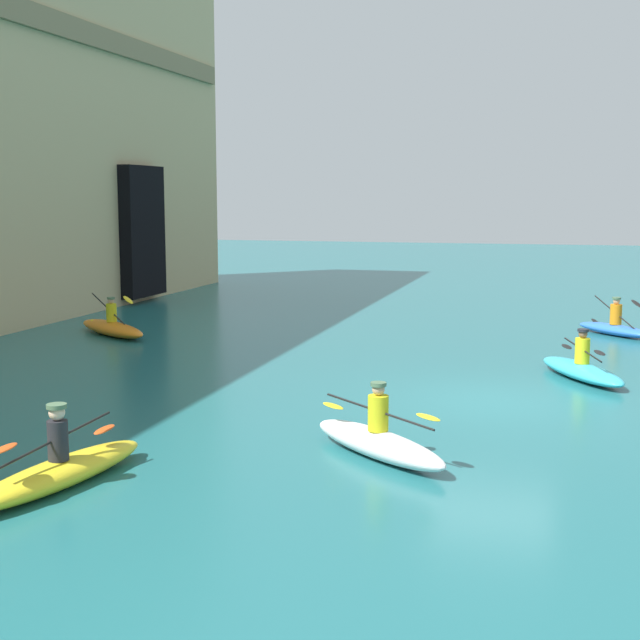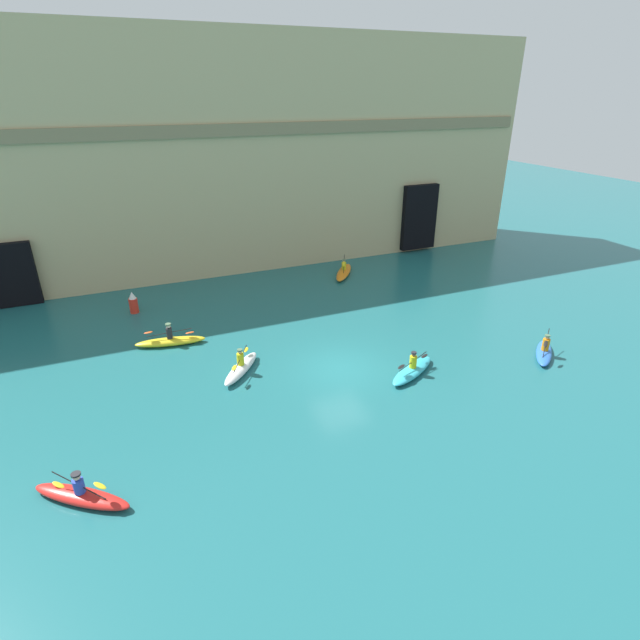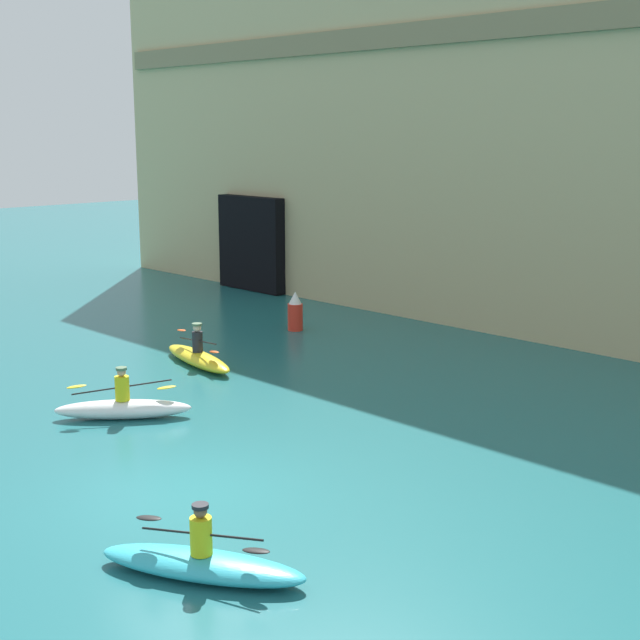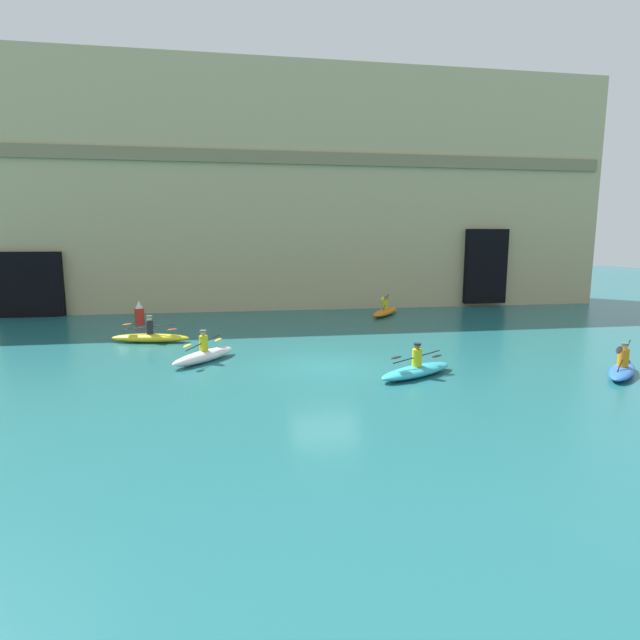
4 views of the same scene
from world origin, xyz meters
name	(u,v)px [view 2 (image 2 of 4)]	position (x,y,z in m)	size (l,w,h in m)	color
ground_plane	(341,368)	(0.00, 0.00, 0.00)	(120.00, 120.00, 0.00)	#1E6066
cliff_bluff	(223,156)	(-0.91, 17.25, 7.64)	(45.37, 5.83, 15.32)	tan
kayak_white	(241,367)	(-4.36, 1.46, 0.26)	(2.49, 2.79, 1.20)	white
kayak_yellow	(170,341)	(-6.96, 5.52, 0.24)	(3.55, 1.34, 1.20)	yellow
kayak_blue	(544,352)	(9.65, -2.80, 0.22)	(2.53, 2.45, 1.14)	blue
kayak_red	(81,495)	(-11.05, -4.26, 0.24)	(3.16, 2.69, 1.13)	red
kayak_cyan	(412,370)	(2.80, -1.74, 0.22)	(3.23, 2.29, 1.14)	#33B2C6
kayak_orange	(344,272)	(5.68, 11.53, 0.23)	(2.75, 3.38, 1.24)	orange
marker_buoy	(133,303)	(-8.31, 10.50, 0.60)	(0.49, 0.49, 1.29)	red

